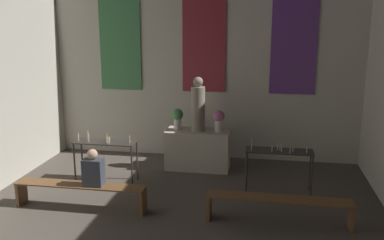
{
  "coord_description": "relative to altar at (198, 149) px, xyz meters",
  "views": [
    {
      "loc": [
        1.49,
        -0.2,
        3.45
      ],
      "look_at": [
        0.0,
        8.44,
        1.36
      ],
      "focal_mm": 40.0,
      "sensor_mm": 36.0,
      "label": 1
    }
  ],
  "objects": [
    {
      "name": "wall_back",
      "position": [
        0.0,
        0.99,
        2.2
      ],
      "size": [
        7.81,
        0.16,
        5.26
      ],
      "color": "beige",
      "rests_on": "ground_plane"
    },
    {
      "name": "altar",
      "position": [
        0.0,
        0.0,
        0.0
      ],
      "size": [
        1.48,
        0.67,
        0.92
      ],
      "color": "#BCB29E",
      "rests_on": "ground_plane"
    },
    {
      "name": "statue",
      "position": [
        0.0,
        0.0,
        1.03
      ],
      "size": [
        0.32,
        0.32,
        1.25
      ],
      "color": "gray",
      "rests_on": "altar"
    },
    {
      "name": "flower_vase_left",
      "position": [
        -0.48,
        0.0,
        0.75
      ],
      "size": [
        0.27,
        0.27,
        0.49
      ],
      "color": "beige",
      "rests_on": "altar"
    },
    {
      "name": "flower_vase_right",
      "position": [
        0.48,
        0.0,
        0.75
      ],
      "size": [
        0.27,
        0.27,
        0.49
      ],
      "color": "beige",
      "rests_on": "altar"
    },
    {
      "name": "candle_rack_left",
      "position": [
        -1.83,
        -1.13,
        0.3
      ],
      "size": [
        1.33,
        0.44,
        1.09
      ],
      "color": "#332D28",
      "rests_on": "ground_plane"
    },
    {
      "name": "candle_rack_right",
      "position": [
        1.82,
        -1.13,
        0.3
      ],
      "size": [
        1.33,
        0.44,
        1.09
      ],
      "color": "#332D28",
      "rests_on": "ground_plane"
    },
    {
      "name": "pew_back_left",
      "position": [
        -1.8,
        -2.52,
        -0.11
      ],
      "size": [
        2.45,
        0.36,
        0.47
      ],
      "color": "brown",
      "rests_on": "ground_plane"
    },
    {
      "name": "pew_back_right",
      "position": [
        1.8,
        -2.52,
        -0.11
      ],
      "size": [
        2.45,
        0.36,
        0.47
      ],
      "color": "brown",
      "rests_on": "ground_plane"
    },
    {
      "name": "person_seated",
      "position": [
        -1.52,
        -2.52,
        0.31
      ],
      "size": [
        0.36,
        0.24,
        0.69
      ],
      "color": "#383D47",
      "rests_on": "pew_back_left"
    }
  ]
}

